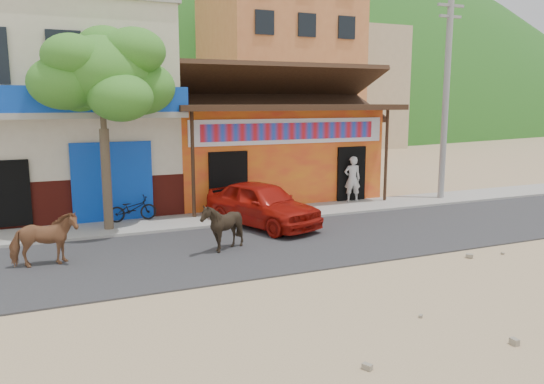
{
  "coord_description": "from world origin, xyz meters",
  "views": [
    {
      "loc": [
        -6.27,
        -10.44,
        3.91
      ],
      "look_at": [
        -0.45,
        3.0,
        1.4
      ],
      "focal_mm": 35.0,
      "sensor_mm": 36.0,
      "label": 1
    }
  ],
  "objects_px": {
    "pedestrian": "(352,179)",
    "cow_dark": "(222,227)",
    "red_car": "(262,204)",
    "scooter": "(132,209)",
    "tree": "(104,129)",
    "cow_tan": "(44,240)",
    "utility_pole": "(446,96)"
  },
  "relations": [
    {
      "from": "pedestrian",
      "to": "scooter",
      "type": "bearing_deg",
      "value": 15.93
    },
    {
      "from": "red_car",
      "to": "scooter",
      "type": "bearing_deg",
      "value": 131.9
    },
    {
      "from": "utility_pole",
      "to": "red_car",
      "type": "relative_size",
      "value": 1.92
    },
    {
      "from": "pedestrian",
      "to": "cow_dark",
      "type": "bearing_deg",
      "value": 48.12
    },
    {
      "from": "tree",
      "to": "pedestrian",
      "type": "bearing_deg",
      "value": 5.65
    },
    {
      "from": "utility_pole",
      "to": "cow_dark",
      "type": "height_order",
      "value": "utility_pole"
    },
    {
      "from": "utility_pole",
      "to": "cow_dark",
      "type": "bearing_deg",
      "value": -160.8
    },
    {
      "from": "tree",
      "to": "scooter",
      "type": "bearing_deg",
      "value": 43.42
    },
    {
      "from": "cow_dark",
      "to": "scooter",
      "type": "distance_m",
      "value": 4.5
    },
    {
      "from": "utility_pole",
      "to": "pedestrian",
      "type": "distance_m",
      "value": 4.9
    },
    {
      "from": "pedestrian",
      "to": "cow_tan",
      "type": "bearing_deg",
      "value": 34.65
    },
    {
      "from": "utility_pole",
      "to": "red_car",
      "type": "xyz_separation_m",
      "value": [
        -8.3,
        -1.4,
        -3.37
      ]
    },
    {
      "from": "tree",
      "to": "cow_tan",
      "type": "distance_m",
      "value": 4.23
    },
    {
      "from": "cow_dark",
      "to": "pedestrian",
      "type": "distance_m",
      "value": 7.89
    },
    {
      "from": "tree",
      "to": "pedestrian",
      "type": "height_order",
      "value": "tree"
    },
    {
      "from": "red_car",
      "to": "scooter",
      "type": "distance_m",
      "value": 4.18
    },
    {
      "from": "scooter",
      "to": "pedestrian",
      "type": "distance_m",
      "value": 8.28
    },
    {
      "from": "cow_dark",
      "to": "pedestrian",
      "type": "xyz_separation_m",
      "value": [
        6.62,
        4.29,
        0.3
      ]
    },
    {
      "from": "cow_dark",
      "to": "tree",
      "type": "bearing_deg",
      "value": -129.82
    },
    {
      "from": "utility_pole",
      "to": "cow_dark",
      "type": "relative_size",
      "value": 6.13
    },
    {
      "from": "tree",
      "to": "cow_dark",
      "type": "bearing_deg",
      "value": -53.82
    },
    {
      "from": "red_car",
      "to": "scooter",
      "type": "relative_size",
      "value": 2.74
    },
    {
      "from": "utility_pole",
      "to": "scooter",
      "type": "relative_size",
      "value": 5.27
    },
    {
      "from": "red_car",
      "to": "pedestrian",
      "type": "height_order",
      "value": "pedestrian"
    },
    {
      "from": "tree",
      "to": "utility_pole",
      "type": "relative_size",
      "value": 0.75
    },
    {
      "from": "scooter",
      "to": "tree",
      "type": "bearing_deg",
      "value": 129.76
    },
    {
      "from": "red_car",
      "to": "cow_tan",
      "type": "bearing_deg",
      "value": 175.91
    },
    {
      "from": "scooter",
      "to": "red_car",
      "type": "bearing_deg",
      "value": -122.02
    },
    {
      "from": "cow_tan",
      "to": "cow_dark",
      "type": "distance_m",
      "value": 4.3
    },
    {
      "from": "tree",
      "to": "cow_dark",
      "type": "distance_m",
      "value": 4.85
    },
    {
      "from": "cow_tan",
      "to": "cow_dark",
      "type": "bearing_deg",
      "value": -98.08
    },
    {
      "from": "tree",
      "to": "pedestrian",
      "type": "xyz_separation_m",
      "value": [
        9.1,
        0.9,
        -2.13
      ]
    }
  ]
}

